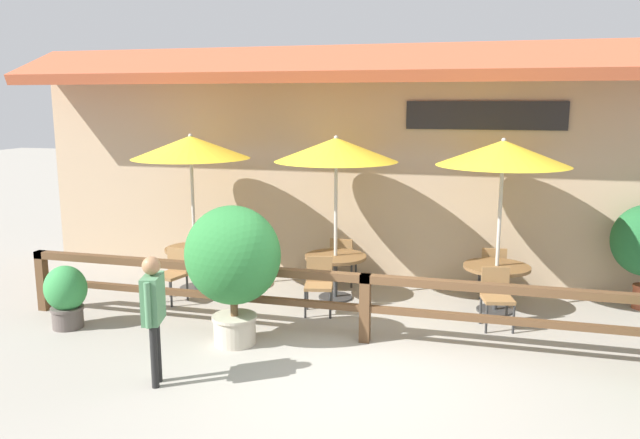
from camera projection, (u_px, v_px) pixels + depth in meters
ground_plane at (348, 373)px, 7.53m from camera, size 60.00×60.00×0.00m
building_facade at (399, 163)px, 11.02m from camera, size 14.28×1.49×4.23m
patio_railing at (365, 293)px, 8.40m from camera, size 10.40×0.14×0.95m
patio_umbrella_near at (191, 147)px, 10.47m from camera, size 1.99×1.99×2.70m
dining_table_near at (195, 256)px, 10.82m from camera, size 1.02×1.02×0.74m
chair_near_streetside at (173, 272)px, 10.18m from camera, size 0.51×0.51×0.87m
chair_near_wallside at (210, 252)px, 11.53m from camera, size 0.49×0.49×0.87m
patio_umbrella_middle at (336, 150)px, 9.94m from camera, size 1.99×1.99×2.70m
dining_table_middle at (335, 264)px, 10.30m from camera, size 1.02×1.02×0.74m
chair_middle_streetside at (319, 282)px, 9.61m from camera, size 0.49×0.49×0.87m
chair_middle_wallside at (343, 258)px, 11.06m from camera, size 0.42×0.42×0.87m
patio_umbrella_far at (503, 153)px, 9.30m from camera, size 1.99×1.99×2.70m
dining_table_far at (496, 275)px, 9.66m from camera, size 1.02×1.02×0.74m
chair_far_streetside at (497, 295)px, 8.99m from camera, size 0.50×0.50×0.87m
chair_far_wallside at (493, 269)px, 10.37m from camera, size 0.46×0.46×0.87m
potted_plant_entrance_palm at (233, 260)px, 8.25m from camera, size 1.29×1.16×1.90m
potted_plant_corner_fern at (66, 295)px, 8.97m from camera, size 0.62×0.56×0.92m
pedestrian at (153, 303)px, 7.06m from camera, size 0.29×0.52×1.53m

